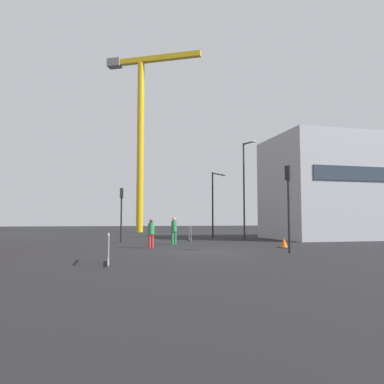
{
  "coord_description": "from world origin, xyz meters",
  "views": [
    {
      "loc": [
        -5.34,
        -18.06,
        1.59
      ],
      "look_at": [
        0.0,
        3.5,
        3.26
      ],
      "focal_mm": 34.71,
      "sensor_mm": 36.0,
      "label": 1
    }
  ],
  "objects_px": {
    "construction_crane": "(142,119)",
    "streetlamp_tall": "(245,183)",
    "pedestrian_waiting": "(174,229)",
    "traffic_light_verge": "(121,206)",
    "pedestrian_walking": "(151,231)",
    "streetlamp_short": "(215,198)",
    "traffic_light_corner": "(289,194)",
    "traffic_cone_striped": "(284,243)"
  },
  "relations": [
    {
      "from": "construction_crane",
      "to": "pedestrian_walking",
      "type": "bearing_deg",
      "value": -94.76
    },
    {
      "from": "traffic_light_verge",
      "to": "pedestrian_waiting",
      "type": "relative_size",
      "value": 2.19
    },
    {
      "from": "traffic_light_corner",
      "to": "traffic_cone_striped",
      "type": "height_order",
      "value": "traffic_light_corner"
    },
    {
      "from": "construction_crane",
      "to": "pedestrian_walking",
      "type": "distance_m",
      "value": 30.83
    },
    {
      "from": "streetlamp_tall",
      "to": "traffic_light_corner",
      "type": "xyz_separation_m",
      "value": [
        -2.73,
        -12.21,
        -1.82
      ]
    },
    {
      "from": "pedestrian_walking",
      "to": "pedestrian_waiting",
      "type": "distance_m",
      "value": 3.12
    },
    {
      "from": "traffic_light_verge",
      "to": "pedestrian_walking",
      "type": "distance_m",
      "value": 6.35
    },
    {
      "from": "streetlamp_tall",
      "to": "traffic_cone_striped",
      "type": "xyz_separation_m",
      "value": [
        -1.36,
        -9.07,
        -4.36
      ]
    },
    {
      "from": "traffic_light_corner",
      "to": "pedestrian_walking",
      "type": "xyz_separation_m",
      "value": [
        -6.05,
        4.61,
        -1.88
      ]
    },
    {
      "from": "construction_crane",
      "to": "traffic_light_corner",
      "type": "bearing_deg",
      "value": -83.29
    },
    {
      "from": "construction_crane",
      "to": "pedestrian_walking",
      "type": "relative_size",
      "value": 14.43
    },
    {
      "from": "traffic_light_verge",
      "to": "traffic_cone_striped",
      "type": "height_order",
      "value": "traffic_light_verge"
    },
    {
      "from": "streetlamp_short",
      "to": "pedestrian_waiting",
      "type": "bearing_deg",
      "value": -123.29
    },
    {
      "from": "streetlamp_tall",
      "to": "traffic_cone_striped",
      "type": "distance_m",
      "value": 10.16
    },
    {
      "from": "construction_crane",
      "to": "pedestrian_waiting",
      "type": "xyz_separation_m",
      "value": [
        -0.47,
        -24.86,
        -13.87
      ]
    },
    {
      "from": "streetlamp_short",
      "to": "pedestrian_walking",
      "type": "xyz_separation_m",
      "value": [
        -7.04,
        -10.5,
        -2.6
      ]
    },
    {
      "from": "streetlamp_tall",
      "to": "pedestrian_waiting",
      "type": "height_order",
      "value": "streetlamp_tall"
    },
    {
      "from": "traffic_light_verge",
      "to": "traffic_cone_striped",
      "type": "bearing_deg",
      "value": -40.39
    },
    {
      "from": "streetlamp_tall",
      "to": "traffic_light_verge",
      "type": "distance_m",
      "value": 10.45
    },
    {
      "from": "pedestrian_waiting",
      "to": "traffic_cone_striped",
      "type": "height_order",
      "value": "pedestrian_waiting"
    },
    {
      "from": "streetlamp_short",
      "to": "traffic_cone_striped",
      "type": "relative_size",
      "value": 9.92
    },
    {
      "from": "construction_crane",
      "to": "streetlamp_short",
      "type": "relative_size",
      "value": 4.04
    },
    {
      "from": "construction_crane",
      "to": "traffic_cone_striped",
      "type": "relative_size",
      "value": 40.07
    },
    {
      "from": "construction_crane",
      "to": "pedestrian_waiting",
      "type": "relative_size",
      "value": 13.34
    },
    {
      "from": "traffic_light_corner",
      "to": "pedestrian_waiting",
      "type": "height_order",
      "value": "traffic_light_corner"
    },
    {
      "from": "streetlamp_short",
      "to": "traffic_light_verge",
      "type": "height_order",
      "value": "streetlamp_short"
    },
    {
      "from": "construction_crane",
      "to": "streetlamp_short",
      "type": "height_order",
      "value": "construction_crane"
    },
    {
      "from": "streetlamp_tall",
      "to": "pedestrian_walking",
      "type": "distance_m",
      "value": 12.19
    },
    {
      "from": "pedestrian_waiting",
      "to": "traffic_cone_striped",
      "type": "xyz_separation_m",
      "value": [
        5.61,
        -4.01,
        -0.75
      ]
    },
    {
      "from": "construction_crane",
      "to": "traffic_cone_striped",
      "type": "xyz_separation_m",
      "value": [
        5.14,
        -28.87,
        -14.62
      ]
    },
    {
      "from": "construction_crane",
      "to": "streetlamp_tall",
      "type": "bearing_deg",
      "value": -71.83
    },
    {
      "from": "construction_crane",
      "to": "pedestrian_waiting",
      "type": "height_order",
      "value": "construction_crane"
    },
    {
      "from": "streetlamp_short",
      "to": "traffic_light_corner",
      "type": "relative_size",
      "value": 1.38
    },
    {
      "from": "construction_crane",
      "to": "streetlamp_tall",
      "type": "distance_m",
      "value": 23.22
    },
    {
      "from": "construction_crane",
      "to": "pedestrian_walking",
      "type": "height_order",
      "value": "construction_crane"
    },
    {
      "from": "streetlamp_tall",
      "to": "streetlamp_short",
      "type": "xyz_separation_m",
      "value": [
        -1.74,
        2.89,
        -1.09
      ]
    },
    {
      "from": "pedestrian_waiting",
      "to": "streetlamp_short",
      "type": "bearing_deg",
      "value": 56.71
    },
    {
      "from": "pedestrian_walking",
      "to": "traffic_cone_striped",
      "type": "height_order",
      "value": "pedestrian_walking"
    },
    {
      "from": "streetlamp_tall",
      "to": "streetlamp_short",
      "type": "height_order",
      "value": "streetlamp_tall"
    },
    {
      "from": "streetlamp_short",
      "to": "traffic_light_verge",
      "type": "bearing_deg",
      "value": -151.66
    },
    {
      "from": "traffic_light_verge",
      "to": "pedestrian_walking",
      "type": "bearing_deg",
      "value": -77.39
    },
    {
      "from": "construction_crane",
      "to": "traffic_light_verge",
      "type": "xyz_separation_m",
      "value": [
        -3.62,
        -21.42,
        -12.3
      ]
    }
  ]
}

